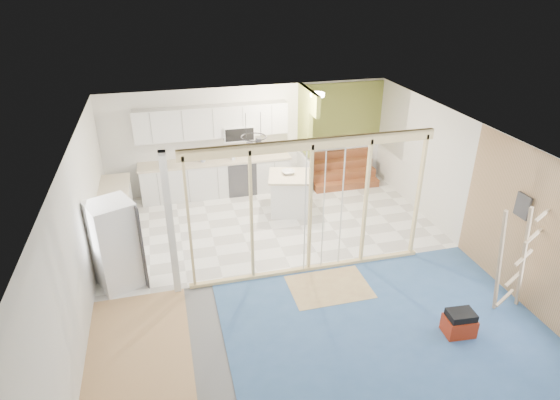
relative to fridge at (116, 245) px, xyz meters
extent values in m
cube|color=slate|center=(3.05, -0.45, -0.81)|extent=(7.00, 8.00, 0.01)
cube|color=silver|center=(3.05, -0.45, 1.79)|extent=(7.00, 8.00, 0.01)
cube|color=silver|center=(3.05, 3.55, 0.49)|extent=(7.00, 0.01, 2.60)
cube|color=silver|center=(3.05, -4.45, 0.49)|extent=(7.00, 0.01, 2.60)
cube|color=silver|center=(-0.45, -0.45, 0.49)|extent=(0.01, 8.00, 2.60)
cube|color=silver|center=(6.55, -0.45, 0.49)|extent=(0.01, 8.00, 2.60)
cube|color=white|center=(3.05, 1.55, -0.80)|extent=(7.00, 4.00, 0.02)
cube|color=#426BA1|center=(4.05, -2.45, -0.80)|extent=(5.00, 4.00, 0.02)
cube|color=tan|center=(0.30, -2.45, -0.80)|extent=(1.50, 4.00, 0.02)
cube|color=tan|center=(3.55, -1.05, -0.80)|extent=(1.40, 1.00, 0.01)
cube|color=beige|center=(3.35, -0.45, 1.69)|extent=(4.40, 0.09, 0.18)
cube|color=beige|center=(3.35, -0.45, -0.76)|extent=(4.40, 0.09, 0.06)
cube|color=silver|center=(0.95, -0.45, 0.49)|extent=(0.12, 0.14, 2.60)
cube|color=beige|center=(1.25, -0.45, 0.49)|extent=(0.04, 0.09, 2.40)
cube|color=beige|center=(2.30, -0.45, 0.49)|extent=(0.04, 0.09, 2.40)
cube|color=beige|center=(3.35, -0.45, 0.49)|extent=(0.05, 0.09, 2.40)
cube|color=beige|center=(4.40, -0.45, 0.49)|extent=(0.04, 0.09, 2.40)
cube|color=beige|center=(5.45, -0.45, 0.49)|extent=(0.04, 0.09, 2.40)
cylinder|color=silver|center=(3.25, -0.48, 0.41)|extent=(0.02, 0.02, 2.35)
cylinder|color=silver|center=(3.95, -0.43, 0.41)|extent=(0.02, 0.02, 2.35)
cylinder|color=silver|center=(3.60, -0.45, 0.41)|extent=(0.02, 0.02, 2.35)
cube|color=silver|center=(2.15, 3.25, -0.37)|extent=(3.60, 0.60, 0.88)
cube|color=beige|center=(2.15, 3.25, 0.09)|extent=(3.66, 0.64, 0.05)
cube|color=silver|center=(-0.15, 2.15, -0.37)|extent=(0.60, 1.60, 0.88)
cube|color=beige|center=(-0.15, 2.15, 0.09)|extent=(0.64, 1.64, 0.05)
cube|color=silver|center=(2.15, 3.37, 1.04)|extent=(3.60, 0.34, 0.75)
cube|color=white|center=(2.75, 3.33, 0.74)|extent=(0.72, 0.38, 0.36)
cube|color=black|center=(2.75, 3.14, 0.74)|extent=(0.68, 0.02, 0.30)
cube|color=olive|center=(4.35, 3.10, 0.99)|extent=(0.10, 0.90, 1.60)
cube|color=white|center=(4.35, 3.10, -0.36)|extent=(0.10, 0.90, 0.90)
cube|color=olive|center=(4.35, 2.40, 1.54)|extent=(0.10, 0.50, 0.50)
cube|color=olive|center=(5.45, 3.52, 0.94)|extent=(2.20, 0.04, 1.60)
cube|color=white|center=(5.45, 3.52, -0.36)|extent=(2.20, 0.04, 0.90)
cube|color=brown|center=(5.40, 2.75, -0.71)|extent=(1.70, 0.26, 0.20)
cube|color=brown|center=(5.40, 3.01, -0.51)|extent=(1.70, 0.26, 0.20)
cube|color=brown|center=(5.40, 3.27, -0.31)|extent=(1.70, 0.26, 0.20)
cube|color=brown|center=(5.40, 3.53, -0.11)|extent=(1.70, 0.26, 0.20)
torus|color=black|center=(2.75, 1.45, 1.24)|extent=(0.52, 0.52, 0.02)
cylinder|color=black|center=(2.60, 1.45, 1.49)|extent=(0.01, 0.01, 0.50)
cylinder|color=black|center=(2.90, 1.45, 1.49)|extent=(0.01, 0.01, 0.50)
cylinder|color=#3D3D42|center=(2.65, 1.35, 1.09)|extent=(0.14, 0.14, 0.14)
cylinder|color=#3D3D42|center=(2.87, 1.55, 1.11)|extent=(0.12, 0.12, 0.12)
cube|color=tan|center=(6.53, -2.45, 0.49)|extent=(0.02, 4.00, 2.60)
cube|color=#3D3D42|center=(6.48, -1.85, 0.84)|extent=(0.04, 0.30, 0.40)
cylinder|color=#FFEABF|center=(4.45, 2.55, 1.73)|extent=(0.32, 0.32, 0.08)
cube|color=white|center=(-0.01, 0.00, 0.00)|extent=(0.92, 0.91, 1.63)
cube|color=#3D3D42|center=(0.33, 0.00, 0.00)|extent=(0.28, 0.60, 1.60)
cube|color=white|center=(3.65, 1.92, -0.39)|extent=(1.04, 1.04, 0.85)
cube|color=beige|center=(3.65, 1.92, 0.08)|extent=(1.16, 1.16, 0.05)
imported|color=silver|center=(3.63, 2.02, 0.14)|extent=(0.29, 0.29, 0.07)
imported|color=#B0B4C4|center=(1.85, 3.20, 0.28)|extent=(0.16, 0.16, 0.33)
imported|color=white|center=(2.58, 3.16, 0.20)|extent=(0.09, 0.09, 0.18)
cube|color=#9E280E|center=(5.07, -2.65, -0.66)|extent=(0.48, 0.37, 0.31)
cube|color=black|center=(5.07, -2.65, -0.44)|extent=(0.43, 0.32, 0.11)
cube|color=tan|center=(5.81, -2.36, 0.19)|extent=(0.45, 0.22, 1.97)
cube|color=tan|center=(6.25, -2.36, 0.19)|extent=(0.45, 0.22, 1.97)
cube|color=tan|center=(6.09, -2.36, -0.54)|extent=(0.45, 0.22, 0.13)
cube|color=tan|center=(6.16, -2.36, -0.17)|extent=(0.45, 0.22, 0.13)
cube|color=tan|center=(6.24, -2.36, 0.21)|extent=(0.45, 0.22, 0.13)
cube|color=tan|center=(6.32, -2.36, 0.59)|extent=(0.45, 0.22, 0.13)
cube|color=tan|center=(6.40, -2.36, 0.97)|extent=(0.45, 0.22, 0.13)
camera|label=1|loc=(1.01, -7.34, 4.26)|focal=30.00mm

